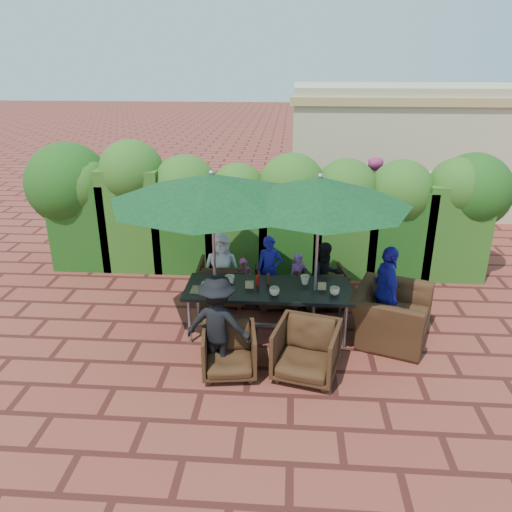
# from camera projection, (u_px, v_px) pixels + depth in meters

# --- Properties ---
(ground) EXTENTS (80.00, 80.00, 0.00)m
(ground) POSITION_uv_depth(u_px,v_px,m) (256.00, 326.00, 7.73)
(ground) COLOR maroon
(ground) RESTS_ON ground
(dining_table) EXTENTS (2.42, 0.90, 0.75)m
(dining_table) POSITION_uv_depth(u_px,v_px,m) (268.00, 292.00, 7.31)
(dining_table) COLOR black
(dining_table) RESTS_ON ground
(umbrella_left) EXTENTS (2.89, 2.89, 2.46)m
(umbrella_left) POSITION_uv_depth(u_px,v_px,m) (212.00, 188.00, 6.85)
(umbrella_left) COLOR gray
(umbrella_left) RESTS_ON ground
(umbrella_right) EXTENTS (2.51, 2.51, 2.46)m
(umbrella_right) POSITION_uv_depth(u_px,v_px,m) (320.00, 191.00, 6.67)
(umbrella_right) COLOR gray
(umbrella_right) RESTS_ON ground
(chair_far_left) EXTENTS (0.81, 0.76, 0.80)m
(chair_far_left) POSITION_uv_depth(u_px,v_px,m) (222.00, 279.00, 8.39)
(chair_far_left) COLOR black
(chair_far_left) RESTS_ON ground
(chair_far_mid) EXTENTS (0.79, 0.75, 0.69)m
(chair_far_mid) POSITION_uv_depth(u_px,v_px,m) (277.00, 285.00, 8.30)
(chair_far_mid) COLOR black
(chair_far_mid) RESTS_ON ground
(chair_far_right) EXTENTS (0.78, 0.75, 0.71)m
(chair_far_right) POSITION_uv_depth(u_px,v_px,m) (323.00, 284.00, 8.32)
(chair_far_right) COLOR black
(chair_far_right) RESTS_ON ground
(chair_near_left) EXTENTS (0.77, 0.73, 0.71)m
(chair_near_left) POSITION_uv_depth(u_px,v_px,m) (229.00, 349.00, 6.48)
(chair_near_left) COLOR black
(chair_near_left) RESTS_ON ground
(chair_near_right) EXTENTS (0.94, 0.90, 0.81)m
(chair_near_right) POSITION_uv_depth(u_px,v_px,m) (306.00, 348.00, 6.42)
(chair_near_right) COLOR black
(chair_near_right) RESTS_ON ground
(chair_end_right) EXTENTS (1.13, 1.37, 1.03)m
(chair_end_right) POSITION_uv_depth(u_px,v_px,m) (392.00, 307.00, 7.23)
(chair_end_right) COLOR black
(chair_end_right) RESTS_ON ground
(adult_far_left) EXTENTS (0.61, 0.37, 1.23)m
(adult_far_left) POSITION_uv_depth(u_px,v_px,m) (222.00, 269.00, 8.27)
(adult_far_left) COLOR silver
(adult_far_left) RESTS_ON ground
(adult_far_mid) EXTENTS (0.44, 0.36, 1.17)m
(adult_far_mid) POSITION_uv_depth(u_px,v_px,m) (269.00, 270.00, 8.29)
(adult_far_mid) COLOR #1F1DA0
(adult_far_mid) RESTS_ON ground
(adult_far_right) EXTENTS (0.64, 0.53, 1.14)m
(adult_far_right) POSITION_uv_depth(u_px,v_px,m) (325.00, 276.00, 8.11)
(adult_far_right) COLOR black
(adult_far_right) RESTS_ON ground
(adult_near_left) EXTENTS (0.92, 0.53, 1.35)m
(adult_near_left) POSITION_uv_depth(u_px,v_px,m) (218.00, 324.00, 6.44)
(adult_near_left) COLOR black
(adult_near_left) RESTS_ON ground
(adult_end_right) EXTENTS (0.51, 0.87, 1.40)m
(adult_end_right) POSITION_uv_depth(u_px,v_px,m) (386.00, 292.00, 7.26)
(adult_end_right) COLOR #1F1DA0
(adult_end_right) RESTS_ON ground
(child_left) EXTENTS (0.34, 0.31, 0.76)m
(child_left) POSITION_uv_depth(u_px,v_px,m) (244.00, 280.00, 8.43)
(child_left) COLOR #E04F9F
(child_left) RESTS_ON ground
(child_right) EXTENTS (0.38, 0.34, 0.89)m
(child_right) POSITION_uv_depth(u_px,v_px,m) (298.00, 279.00, 8.30)
(child_right) COLOR #9A52B3
(child_right) RESTS_ON ground
(pedestrian_a) EXTENTS (1.74, 0.78, 1.81)m
(pedestrian_a) POSITION_uv_depth(u_px,v_px,m) (350.00, 200.00, 11.11)
(pedestrian_a) COLOR #248741
(pedestrian_a) RESTS_ON ground
(pedestrian_b) EXTENTS (0.88, 0.54, 1.82)m
(pedestrian_b) POSITION_uv_depth(u_px,v_px,m) (371.00, 197.00, 11.34)
(pedestrian_b) COLOR #E04F9F
(pedestrian_b) RESTS_ON ground
(pedestrian_c) EXTENTS (1.04, 0.55, 1.56)m
(pedestrian_c) POSITION_uv_depth(u_px,v_px,m) (428.00, 205.00, 11.17)
(pedestrian_c) COLOR #93939B
(pedestrian_c) RESTS_ON ground
(cup_a) EXTENTS (0.16, 0.16, 0.12)m
(cup_a) POSITION_uv_depth(u_px,v_px,m) (206.00, 286.00, 7.18)
(cup_a) COLOR beige
(cup_a) RESTS_ON dining_table
(cup_b) EXTENTS (0.14, 0.14, 0.14)m
(cup_b) POSITION_uv_depth(u_px,v_px,m) (230.00, 280.00, 7.37)
(cup_b) COLOR beige
(cup_b) RESTS_ON dining_table
(cup_c) EXTENTS (0.15, 0.15, 0.12)m
(cup_c) POSITION_uv_depth(u_px,v_px,m) (274.00, 291.00, 7.04)
(cup_c) COLOR beige
(cup_c) RESTS_ON dining_table
(cup_d) EXTENTS (0.14, 0.14, 0.13)m
(cup_d) POSITION_uv_depth(u_px,v_px,m) (305.00, 280.00, 7.39)
(cup_d) COLOR beige
(cup_d) RESTS_ON dining_table
(cup_e) EXTENTS (0.14, 0.14, 0.11)m
(cup_e) POSITION_uv_depth(u_px,v_px,m) (335.00, 291.00, 7.05)
(cup_e) COLOR beige
(cup_e) RESTS_ON dining_table
(ketchup_bottle) EXTENTS (0.04, 0.04, 0.17)m
(ketchup_bottle) POSITION_uv_depth(u_px,v_px,m) (258.00, 280.00, 7.32)
(ketchup_bottle) COLOR #B20C0A
(ketchup_bottle) RESTS_ON dining_table
(sauce_bottle) EXTENTS (0.04, 0.04, 0.17)m
(sauce_bottle) POSITION_uv_depth(u_px,v_px,m) (268.00, 279.00, 7.36)
(sauce_bottle) COLOR #4C230C
(sauce_bottle) RESTS_ON dining_table
(serving_tray) EXTENTS (0.35, 0.25, 0.02)m
(serving_tray) POSITION_uv_depth(u_px,v_px,m) (203.00, 290.00, 7.20)
(serving_tray) COLOR olive
(serving_tray) RESTS_ON dining_table
(number_block_left) EXTENTS (0.12, 0.06, 0.10)m
(number_block_left) POSITION_uv_depth(u_px,v_px,m) (249.00, 285.00, 7.27)
(number_block_left) COLOR tan
(number_block_left) RESTS_ON dining_table
(number_block_right) EXTENTS (0.12, 0.06, 0.10)m
(number_block_right) POSITION_uv_depth(u_px,v_px,m) (322.00, 286.00, 7.22)
(number_block_right) COLOR tan
(number_block_right) RESTS_ON dining_table
(hedge_wall) EXTENTS (9.10, 1.60, 2.48)m
(hedge_wall) POSITION_uv_depth(u_px,v_px,m) (255.00, 204.00, 9.40)
(hedge_wall) COLOR #193E11
(hedge_wall) RESTS_ON ground
(building) EXTENTS (6.20, 3.08, 3.20)m
(building) POSITION_uv_depth(u_px,v_px,m) (405.00, 148.00, 13.36)
(building) COLOR #BFB08E
(building) RESTS_ON ground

